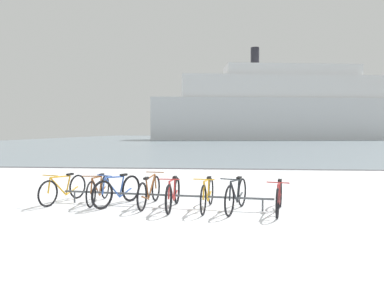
# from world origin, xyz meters

# --- Properties ---
(ground) EXTENTS (80.00, 132.00, 0.08)m
(ground) POSITION_xyz_m (0.00, 53.90, -0.04)
(ground) COLOR white
(bike_rack) EXTENTS (5.09, 0.67, 0.31)m
(bike_rack) POSITION_xyz_m (-0.88, 2.14, 0.27)
(bike_rack) COLOR #4C5156
(bike_rack) RESTS_ON ground
(bicycle_0) EXTENTS (0.60, 1.63, 0.75)m
(bicycle_0) POSITION_xyz_m (-3.45, 2.43, 0.34)
(bicycle_0) COLOR black
(bicycle_0) RESTS_ON ground
(bicycle_1) EXTENTS (0.46, 1.67, 0.74)m
(bicycle_1) POSITION_xyz_m (-2.56, 2.45, 0.34)
(bicycle_1) COLOR black
(bicycle_1) RESTS_ON ground
(bicycle_2) EXTENTS (0.79, 1.51, 0.78)m
(bicycle_2) POSITION_xyz_m (-2.01, 2.23, 0.35)
(bicycle_2) COLOR black
(bicycle_2) RESTS_ON ground
(bicycle_3) EXTENTS (0.46, 1.73, 0.76)m
(bicycle_3) POSITION_xyz_m (-1.22, 2.22, 0.35)
(bicycle_3) COLOR black
(bicycle_3) RESTS_ON ground
(bicycle_4) EXTENTS (0.46, 1.72, 0.76)m
(bicycle_4) POSITION_xyz_m (-0.62, 1.96, 0.34)
(bicycle_4) COLOR black
(bicycle_4) RESTS_ON ground
(bicycle_5) EXTENTS (0.46, 1.68, 0.77)m
(bicycle_5) POSITION_xyz_m (0.17, 1.93, 0.35)
(bicycle_5) COLOR black
(bicycle_5) RESTS_ON ground
(bicycle_6) EXTENTS (0.66, 1.63, 0.79)m
(bicycle_6) POSITION_xyz_m (0.82, 1.84, 0.36)
(bicycle_6) COLOR black
(bicycle_6) RESTS_ON ground
(bicycle_7) EXTENTS (0.56, 1.66, 0.74)m
(bicycle_7) POSITION_xyz_m (1.75, 1.79, 0.34)
(bicycle_7) COLOR black
(bicycle_7) RESTS_ON ground
(ferry_ship) EXTENTS (59.99, 17.11, 18.60)m
(ferry_ship) POSITION_xyz_m (16.38, 63.62, 6.23)
(ferry_ship) COLOR silver
(ferry_ship) RESTS_ON ground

